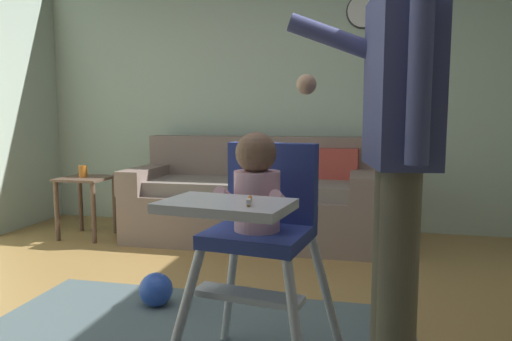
# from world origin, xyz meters

# --- Properties ---
(wall_far) EXTENTS (5.29, 0.06, 2.57)m
(wall_far) POSITION_xyz_m (0.00, 2.46, 1.29)
(wall_far) COLOR #B1C6B3
(wall_far) RESTS_ON ground
(couch) EXTENTS (2.03, 0.86, 0.86)m
(couch) POSITION_xyz_m (-0.06, 1.94, 0.33)
(couch) COLOR gray
(couch) RESTS_ON ground
(high_chair) EXTENTS (0.69, 0.79, 0.98)m
(high_chair) POSITION_xyz_m (0.44, -0.18, 0.68)
(high_chair) COLOR silver
(high_chair) RESTS_ON ground
(adult_standing) EXTENTS (0.56, 0.50, 1.64)m
(adult_standing) POSITION_xyz_m (0.94, -0.11, 0.93)
(adult_standing) COLOR #6B634C
(adult_standing) RESTS_ON ground
(toy_ball) EXTENTS (0.18, 0.18, 0.18)m
(toy_ball) POSITION_xyz_m (-0.26, 0.43, 0.09)
(toy_ball) COLOR #284CB7
(toy_ball) RESTS_ON ground
(side_table) EXTENTS (0.40, 0.40, 0.52)m
(side_table) POSITION_xyz_m (-1.47, 1.67, 0.38)
(side_table) COLOR brown
(side_table) RESTS_ON ground
(sippy_cup) EXTENTS (0.07, 0.07, 0.10)m
(sippy_cup) POSITION_xyz_m (-1.49, 1.67, 0.57)
(sippy_cup) COLOR orange
(sippy_cup) RESTS_ON side_table
(wall_clock) EXTENTS (0.30, 0.04, 0.30)m
(wall_clock) POSITION_xyz_m (0.82, 2.42, 1.95)
(wall_clock) COLOR white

